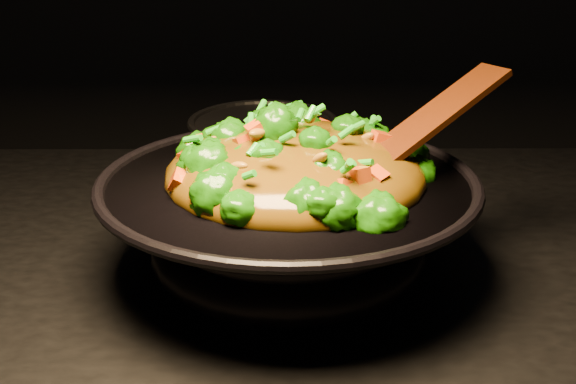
{
  "coord_description": "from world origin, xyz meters",
  "views": [
    {
      "loc": [
        -0.06,
        -0.82,
        1.33
      ],
      "look_at": [
        -0.05,
        0.0,
        1.0
      ],
      "focal_mm": 50.0,
      "sensor_mm": 36.0,
      "label": 1
    }
  ],
  "objects": [
    {
      "name": "back_pot",
      "position": [
        -0.08,
        0.24,
        0.96
      ],
      "size": [
        0.23,
        0.23,
        0.11
      ],
      "primitive_type": "cylinder",
      "rotation": [
        0.0,
        0.0,
        0.17
      ],
      "color": "black",
      "rests_on": "stovetop"
    },
    {
      "name": "stir_fry",
      "position": [
        -0.04,
        0.01,
        1.06
      ],
      "size": [
        0.37,
        0.37,
        0.1
      ],
      "primitive_type": null,
      "rotation": [
        0.0,
        0.0,
        -0.37
      ],
      "color": "#185C06",
      "rests_on": "wok"
    },
    {
      "name": "wok",
      "position": [
        -0.05,
        -0.01,
        0.96
      ],
      "size": [
        0.52,
        0.52,
        0.11
      ],
      "primitive_type": null,
      "rotation": [
        0.0,
        0.0,
        0.34
      ],
      "color": "black",
      "rests_on": "stovetop"
    },
    {
      "name": "spatula",
      "position": [
        0.08,
        0.01,
        1.06
      ],
      "size": [
        0.25,
        0.2,
        0.12
      ],
      "primitive_type": "cube",
      "rotation": [
        0.0,
        -0.38,
        0.63
      ],
      "color": "#321006",
      "rests_on": "wok"
    }
  ]
}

